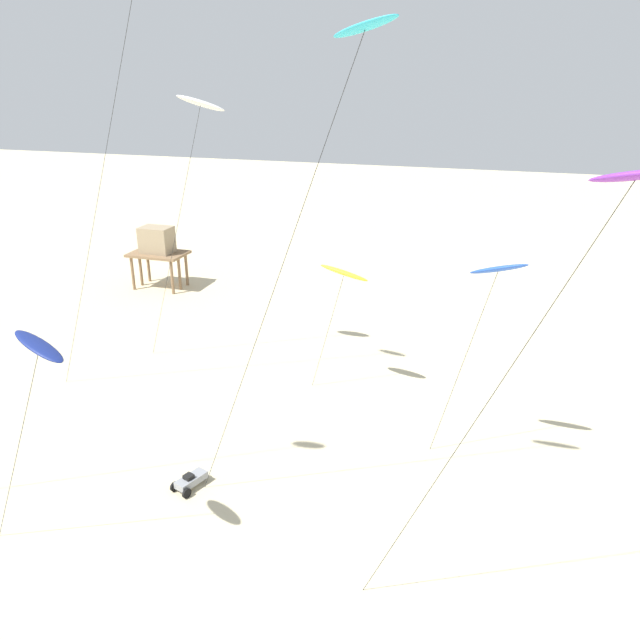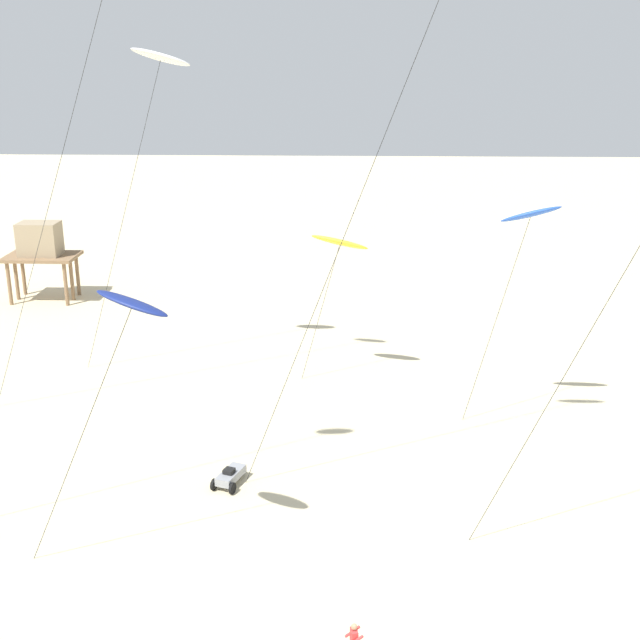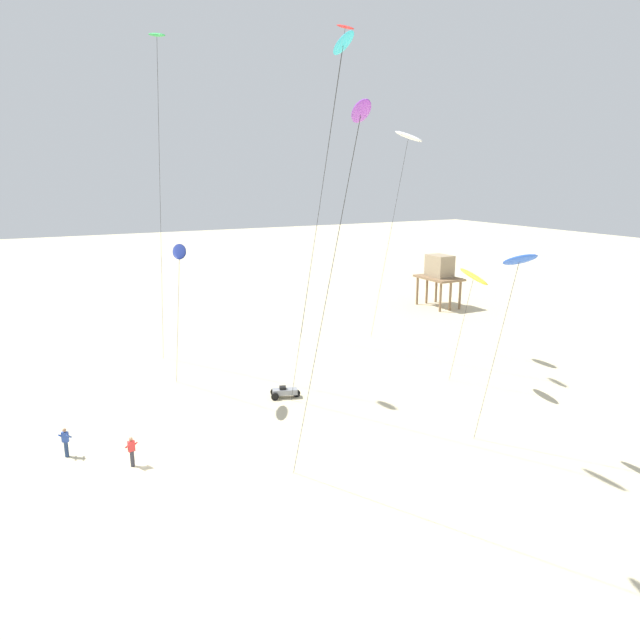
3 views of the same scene
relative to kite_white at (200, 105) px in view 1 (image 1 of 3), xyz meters
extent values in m
ellipsoid|color=white|center=(0.03, 0.00, 0.09)|extent=(3.34, 1.36, 1.44)
cylinder|color=#262626|center=(-2.79, 0.24, -8.96)|extent=(5.66, 0.51, 17.83)
ellipsoid|color=purple|center=(22.22, -17.88, -0.71)|extent=(2.51, 1.48, 0.90)
cylinder|color=#262626|center=(18.62, -17.57, -9.34)|extent=(7.22, 0.64, 17.07)
ellipsoid|color=blue|center=(18.81, -6.37, -6.99)|extent=(2.98, 1.32, 1.30)
cylinder|color=#262626|center=(17.50, -6.26, -12.48)|extent=(2.65, 0.25, 10.78)
ellipsoid|color=navy|center=(2.95, -19.51, -7.59)|extent=(2.82, 1.61, 1.02)
cylinder|color=#262626|center=(0.66, -19.32, -12.78)|extent=(4.61, 0.42, 10.18)
cylinder|color=#262626|center=(-4.09, -5.79, -5.31)|extent=(9.40, 0.83, 25.13)
ellipsoid|color=yellow|center=(9.64, -1.03, -9.65)|extent=(3.27, 1.47, 1.22)
cylinder|color=#262626|center=(8.56, -0.94, -13.82)|extent=(2.18, 0.21, 8.10)
ellipsoid|color=#33BFE0|center=(13.69, -13.76, 3.30)|extent=(2.51, 0.91, 1.00)
cylinder|color=#262626|center=(9.69, -13.42, -7.32)|extent=(8.04, 0.71, 21.10)
cylinder|color=#846647|center=(-15.31, 13.00, -16.22)|extent=(0.28, 0.28, 3.29)
cylinder|color=#846647|center=(-11.02, 13.00, -16.22)|extent=(0.28, 0.28, 3.29)
cylinder|color=#846647|center=(-15.31, 15.79, -16.22)|extent=(0.28, 0.28, 3.29)
cylinder|color=#846647|center=(-11.02, 15.79, -16.22)|extent=(0.28, 0.28, 3.29)
cylinder|color=#846647|center=(-15.31, 14.39, -16.22)|extent=(0.28, 0.28, 3.29)
cylinder|color=#846647|center=(-11.02, 14.39, -16.22)|extent=(0.28, 0.28, 3.29)
cube|color=#846647|center=(-13.16, 14.39, -14.46)|extent=(5.37, 3.48, 0.24)
cube|color=#9E896B|center=(-13.16, 14.39, -13.08)|extent=(2.95, 2.09, 2.51)
cube|color=gray|center=(5.05, -13.26, -17.43)|extent=(1.23, 1.84, 0.36)
cube|color=black|center=(5.00, -13.40, -17.15)|extent=(0.56, 0.56, 0.20)
cylinder|color=black|center=(5.32, -12.50, -17.61)|extent=(0.29, 0.53, 0.52)
cylinder|color=black|center=(4.38, -13.79, -17.61)|extent=(0.29, 0.53, 0.52)
cylinder|color=black|center=(5.23, -14.10, -17.61)|extent=(0.29, 0.53, 0.52)
camera|label=1|loc=(19.19, -36.46, 1.84)|focal=34.94mm
camera|label=2|loc=(10.18, -45.43, 0.44)|focal=46.14mm
camera|label=3|loc=(40.63, -29.04, -2.77)|focal=33.50mm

